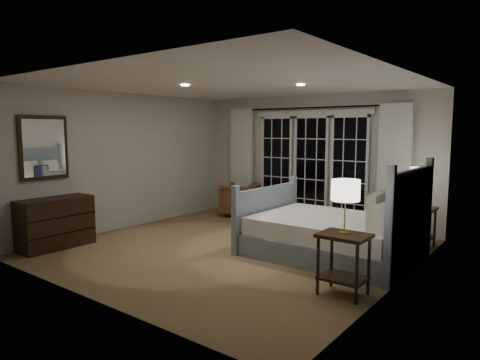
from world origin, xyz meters
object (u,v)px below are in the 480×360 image
Objects in this scene: nightstand_left at (344,255)px; lamp_right at (421,175)px; lamp_left at (346,191)px; bed at (334,234)px; dresser at (56,223)px; armchair at (241,199)px; nightstand_right at (419,221)px.

nightstand_left is 1.12× the size of lamp_right.
lamp_left is at bearing 180.00° from nightstand_left.
bed is at bearing 118.90° from nightstand_left.
lamp_left is 4.52m from dresser.
lamp_left is at bearing -61.10° from bed.
lamp_right is (0.11, 2.56, -0.04)m from lamp_left.
lamp_left reaches higher than lamp_right.
dresser is at bearing -142.03° from lamp_right.
armchair reaches higher than nightstand_left.
armchair is at bearing 141.94° from lamp_left.
bed is 3.30× the size of nightstand_left.
nightstand_left is 4.56m from armchair.
dresser is at bearing -167.99° from lamp_left.
bed reaches higher than nightstand_right.
lamp_right is (0.00, 0.00, 0.71)m from nightstand_right.
bed is at bearing -122.66° from nightstand_right.
nightstand_right is 2.67m from lamp_left.
armchair is (-3.59, 2.81, -0.82)m from lamp_left.
bed is at bearing 118.90° from lamp_left.
lamp_left is 4.63m from armchair.
lamp_left reaches higher than nightstand_left.
nightstand_right is 1.03× the size of lamp_right.
dresser is (-4.46, -3.48, -0.03)m from nightstand_right.
nightstand_right is 1.06× the size of lamp_left.
armchair is (-3.59, 2.81, -0.11)m from nightstand_left.
lamp_left is 0.54× the size of dresser.
bed is 1.71m from lamp_right.
bed is 1.69m from lamp_left.
lamp_left is at bearing 33.91° from armchair.
lamp_right reaches higher than dresser.
nightstand_left reaches higher than nightstand_right.
nightstand_left is 1.16× the size of lamp_left.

